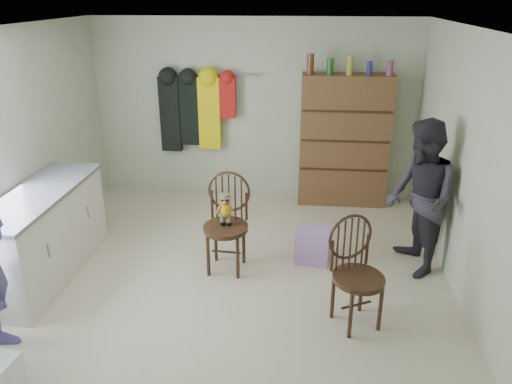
# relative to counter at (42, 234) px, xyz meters

# --- Properties ---
(ground_plane) EXTENTS (5.00, 5.00, 0.00)m
(ground_plane) POSITION_rel_counter_xyz_m (1.95, 0.00, -0.47)
(ground_plane) COLOR beige
(ground_plane) RESTS_ON ground
(room_walls) EXTENTS (5.00, 5.00, 5.00)m
(room_walls) POSITION_rel_counter_xyz_m (1.95, 0.53, 1.11)
(room_walls) COLOR beige
(room_walls) RESTS_ON ground
(counter) EXTENTS (0.64, 1.86, 0.94)m
(counter) POSITION_rel_counter_xyz_m (0.00, 0.00, 0.00)
(counter) COLOR silver
(counter) RESTS_ON ground
(chair_front) EXTENTS (0.50, 0.50, 1.06)m
(chair_front) POSITION_rel_counter_xyz_m (1.88, 0.34, 0.12)
(chair_front) COLOR #3D2415
(chair_front) RESTS_ON ground
(chair_far) EXTENTS (0.60, 0.60, 1.01)m
(chair_far) POSITION_rel_counter_xyz_m (3.15, -0.49, 0.07)
(chair_far) COLOR #3D2415
(chair_far) RESTS_ON ground
(striped_bag) EXTENTS (0.40, 0.33, 0.38)m
(striped_bag) POSITION_rel_counter_xyz_m (2.80, 0.56, -0.28)
(striped_bag) COLOR pink
(striped_bag) RESTS_ON ground
(person_right) EXTENTS (0.75, 0.89, 1.65)m
(person_right) POSITION_rel_counter_xyz_m (3.87, 0.50, 0.35)
(person_right) COLOR #2D2B33
(person_right) RESTS_ON ground
(dresser) EXTENTS (1.20, 0.39, 2.06)m
(dresser) POSITION_rel_counter_xyz_m (3.20, 2.30, 0.44)
(dresser) COLOR brown
(dresser) RESTS_ON ground
(coat_rack) EXTENTS (1.42, 0.12, 1.09)m
(coat_rack) POSITION_rel_counter_xyz_m (1.12, 2.38, 0.78)
(coat_rack) COLOR #99999E
(coat_rack) RESTS_ON ground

